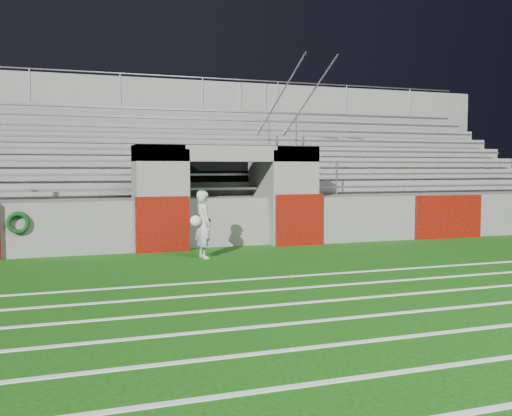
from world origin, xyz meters
name	(u,v)px	position (x,y,z in m)	size (l,w,h in m)	color
ground	(276,268)	(0.00, 0.00, 0.00)	(90.00, 90.00, 0.00)	#134A0C
field_markings	(424,335)	(0.00, -5.00, 0.01)	(28.00, 8.09, 0.01)	white
stadium_structure	(190,184)	(0.00, 7.97, 1.49)	(26.00, 8.48, 5.42)	slate
goalkeeper_with_ball	(203,224)	(-1.10, 1.69, 0.77)	(0.55, 0.59, 1.53)	#AEB3B8
hose_coil	(18,223)	(-5.03, 2.93, 0.82)	(0.50, 0.14, 0.50)	#0C3F0D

